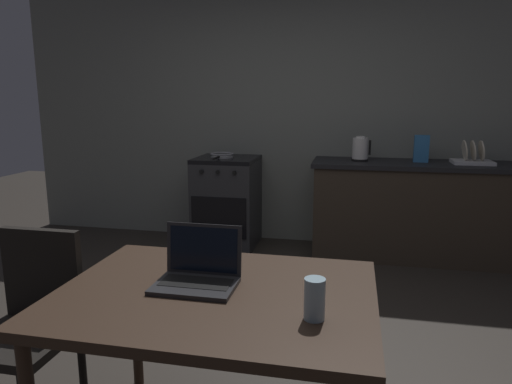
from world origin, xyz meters
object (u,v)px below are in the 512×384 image
(stove_oven, at_px, (227,202))
(chair, at_px, (31,319))
(laptop, at_px, (198,273))
(dish_rack, at_px, (472,159))
(cereal_box, at_px, (421,149))
(frying_pan, at_px, (222,155))
(electric_kettle, at_px, (360,149))
(drinking_glass, at_px, (315,299))
(dining_table, at_px, (216,307))

(stove_oven, distance_m, chair, 2.78)
(laptop, height_order, dish_rack, dish_rack)
(chair, bearing_deg, dish_rack, 68.39)
(cereal_box, bearing_deg, dish_rack, -2.62)
(frying_pan, bearing_deg, chair, -91.64)
(stove_oven, height_order, cereal_box, cereal_box)
(dish_rack, bearing_deg, electric_kettle, 180.00)
(drinking_glass, bearing_deg, frying_pan, 111.75)
(stove_oven, xyz_separation_m, dining_table, (0.73, -2.79, 0.22))
(stove_oven, relative_size, dining_table, 0.74)
(stove_oven, distance_m, electric_kettle, 1.41)
(chair, xyz_separation_m, laptop, (0.76, 0.03, 0.26))
(dining_table, bearing_deg, frying_pan, 105.58)
(frying_pan, distance_m, cereal_box, 1.88)
(frying_pan, xyz_separation_m, cereal_box, (1.88, 0.05, 0.10))
(electric_kettle, height_order, drinking_glass, electric_kettle)
(chair, relative_size, drinking_glass, 6.29)
(dining_table, xyz_separation_m, drinking_glass, (0.40, -0.16, 0.14))
(dish_rack, bearing_deg, dining_table, -118.90)
(stove_oven, distance_m, cereal_box, 1.93)
(electric_kettle, bearing_deg, laptop, -103.27)
(laptop, relative_size, frying_pan, 0.78)
(laptop, bearing_deg, drinking_glass, -12.61)
(chair, bearing_deg, frying_pan, 107.44)
(chair, distance_m, cereal_box, 3.45)
(dining_table, bearing_deg, drinking_glass, -21.88)
(drinking_glass, xyz_separation_m, dish_rack, (1.15, 2.95, 0.14))
(drinking_glass, height_order, dish_rack, dish_rack)
(electric_kettle, xyz_separation_m, cereal_box, (0.54, 0.02, 0.01))
(electric_kettle, height_order, dish_rack, electric_kettle)
(frying_pan, bearing_deg, drinking_glass, -68.25)
(chair, height_order, electric_kettle, electric_kettle)
(dining_table, distance_m, drinking_glass, 0.45)
(chair, height_order, cereal_box, cereal_box)
(dish_rack, bearing_deg, chair, -130.69)
(frying_pan, relative_size, drinking_glass, 2.84)
(chair, distance_m, dish_rack, 3.69)
(drinking_glass, bearing_deg, dining_table, 158.12)
(chair, distance_m, laptop, 0.81)
(dining_table, relative_size, frying_pan, 3.00)
(stove_oven, xyz_separation_m, electric_kettle, (1.29, 0.00, 0.56))
(electric_kettle, relative_size, dish_rack, 0.68)
(laptop, distance_m, cereal_box, 3.03)
(laptop, distance_m, drinking_glass, 0.52)
(chair, height_order, laptop, laptop)
(electric_kettle, height_order, frying_pan, electric_kettle)
(stove_oven, height_order, dining_table, stove_oven)
(electric_kettle, xyz_separation_m, frying_pan, (-1.33, -0.03, -0.08))
(stove_oven, relative_size, electric_kettle, 3.92)
(drinking_glass, bearing_deg, cereal_box, 76.55)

